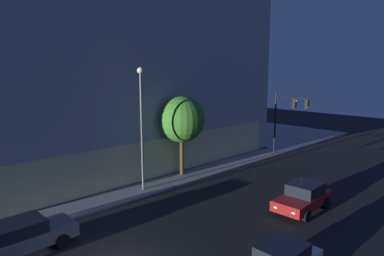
{
  "coord_description": "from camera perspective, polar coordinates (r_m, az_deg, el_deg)",
  "views": [
    {
      "loc": [
        -6.48,
        -11.4,
        8.45
      ],
      "look_at": [
        8.87,
        4.61,
        4.68
      ],
      "focal_mm": 31.39,
      "sensor_mm": 36.0,
      "label": 1
    }
  ],
  "objects": [
    {
      "name": "traffic_light_far_corner",
      "position": [
        34.38,
        15.99,
        2.62
      ],
      "size": [
        0.49,
        3.67,
        6.17
      ],
      "color": "black",
      "rests_on": "sidewalk_corner"
    },
    {
      "name": "modern_building",
      "position": [
        37.0,
        -18.1,
        10.5
      ],
      "size": [
        29.62,
        26.14,
        18.76
      ],
      "color": "#4C4C51",
      "rests_on": "ground"
    },
    {
      "name": "street_lamp_sidewalk",
      "position": [
        23.24,
        -8.59,
        2.17
      ],
      "size": [
        0.44,
        0.44,
        8.56
      ],
      "color": "#5F5F5F",
      "rests_on": "sidewalk_corner"
    },
    {
      "name": "sidewalk_tree",
      "position": [
        26.55,
        -1.78,
        1.45
      ],
      "size": [
        3.68,
        3.68,
        6.37
      ],
      "color": "#4B391E",
      "rests_on": "sidewalk_corner"
    },
    {
      "name": "car_grey",
      "position": [
        18.28,
        -27.1,
        -16.07
      ],
      "size": [
        4.74,
        2.24,
        1.6
      ],
      "color": "slate",
      "rests_on": "ground"
    },
    {
      "name": "car_red",
      "position": [
        22.12,
        18.38,
        -11.03
      ],
      "size": [
        4.44,
        2.21,
        1.63
      ],
      "color": "maroon",
      "rests_on": "ground"
    }
  ]
}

